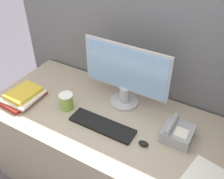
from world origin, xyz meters
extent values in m
cube|color=slate|center=(0.00, 0.81, 0.88)|extent=(2.06, 0.04, 1.77)
cube|color=tan|center=(0.00, 0.38, 0.37)|extent=(1.66, 0.77, 0.73)
cylinder|color=#B7B7BC|center=(0.03, 0.57, 0.74)|extent=(0.20, 0.20, 0.02)
cylinder|color=#B7B7BC|center=(0.03, 0.57, 0.81)|extent=(0.07, 0.07, 0.11)
cube|color=#B7B7BC|center=(0.03, 0.58, 1.02)|extent=(0.60, 0.02, 0.33)
cube|color=#8CB7E5|center=(0.03, 0.57, 1.02)|extent=(0.58, 0.01, 0.30)
cube|color=black|center=(0.02, 0.29, 0.74)|extent=(0.44, 0.13, 0.02)
ellipsoid|color=black|center=(0.31, 0.28, 0.75)|extent=(0.06, 0.04, 0.03)
cylinder|color=#8CB247|center=(-0.29, 0.32, 0.79)|extent=(0.09, 0.09, 0.11)
cylinder|color=white|center=(-0.29, 0.32, 0.85)|extent=(0.10, 0.10, 0.01)
cube|color=maroon|center=(-0.61, 0.24, 0.75)|extent=(0.20, 0.30, 0.03)
cube|color=silver|center=(-0.61, 0.24, 0.77)|extent=(0.24, 0.26, 0.02)
cube|color=gold|center=(-0.61, 0.25, 0.79)|extent=(0.19, 0.24, 0.03)
cube|color=#99999E|center=(0.46, 0.44, 0.77)|extent=(0.17, 0.17, 0.08)
cube|color=white|center=(0.49, 0.41, 0.81)|extent=(0.08, 0.08, 0.00)
cylinder|color=#99999E|center=(0.42, 0.44, 0.83)|extent=(0.04, 0.18, 0.04)
camera|label=1|loc=(0.67, -0.71, 1.93)|focal=42.00mm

